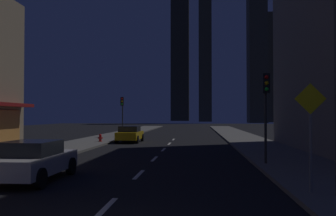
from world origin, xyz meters
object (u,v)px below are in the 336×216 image
Objects in this scene: car_parked_far at (130,134)px; traffic_light_near_right at (266,98)px; fire_hydrant_far_left at (100,138)px; pedestrian_crossing_sign at (310,127)px; traffic_light_far_left at (122,108)px; street_lamp_right at (306,19)px; car_parked_near at (33,160)px.

traffic_light_near_right is at bearing -57.55° from car_parked_far.
pedestrian_crossing_sign is (11.50, -19.06, 1.56)m from fire_hydrant_far_left.
car_parked_far is 1.01× the size of traffic_light_far_left.
traffic_light_near_right is at bearing 88.95° from street_lamp_right.
traffic_light_near_right is 1.33× the size of pedestrian_crossing_sign.
car_parked_near is 18.56m from car_parked_far.
traffic_light_far_left is at bearing 108.58° from car_parked_far.
pedestrian_crossing_sign is (0.10, -6.10, -1.18)m from traffic_light_near_right.
car_parked_near is 9.47m from pedestrian_crossing_sign.
fire_hydrant_far_left is 22.31m from pedestrian_crossing_sign.
car_parked_far reaches higher than fire_hydrant_far_left.
pedestrian_crossing_sign reaches higher than fire_hydrant_far_left.
car_parked_near is at bearing -90.00° from car_parked_far.
fire_hydrant_far_left is 17.48m from traffic_light_near_right.
car_parked_near is at bearing -82.39° from fire_hydrant_far_left.
pedestrian_crossing_sign is at bearing -66.93° from traffic_light_far_left.
street_lamp_right is at bearing -67.68° from traffic_light_far_left.
traffic_light_near_right is 6.21m from pedestrian_crossing_sign.
fire_hydrant_far_left is 7.53m from traffic_light_far_left.
fire_hydrant_far_left is (-2.30, -1.35, -0.29)m from car_parked_far.
traffic_light_far_left reaches higher than fire_hydrant_far_left.
car_parked_far is (0.00, 18.56, 0.00)m from car_parked_near.
car_parked_near is 17.36m from fire_hydrant_far_left.
pedestrian_crossing_sign reaches higher than car_parked_far.
traffic_light_far_left is at bearing 118.85° from traffic_light_near_right.
car_parked_far is 1.34× the size of pedestrian_crossing_sign.
car_parked_near is at bearing 168.61° from pedestrian_crossing_sign.
car_parked_near is 10.34m from traffic_light_near_right.
street_lamp_right is 3.09m from pedestrian_crossing_sign.
traffic_light_near_right is (11.40, -12.96, 2.74)m from fire_hydrant_far_left.
street_lamp_right is (8.98, -2.29, 4.33)m from car_parked_near.
car_parked_far is at bearing 90.00° from car_parked_near.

